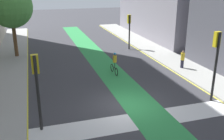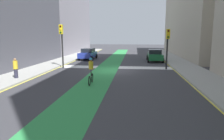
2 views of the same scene
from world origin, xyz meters
TOP-DOWN VIEW (x-y plane):
  - ground_plane at (0.00, 0.00)m, footprint 120.00×120.00m
  - bike_lane_paint at (0.81, 0.00)m, footprint 2.40×60.00m
  - crosswalk_band at (0.00, -2.00)m, footprint 12.00×1.80m
  - sidewalk_left at (-7.50, 0.00)m, footprint 3.00×60.00m
  - curb_stripe_left at (-6.00, 0.00)m, footprint 0.16×60.00m
  - sidewalk_right at (7.50, 0.00)m, footprint 3.00×60.00m
  - curb_stripe_right at (6.00, 0.00)m, footprint 0.16×60.00m
  - traffic_signal_near_right at (5.46, -0.88)m, footprint 0.35×0.52m
  - traffic_signal_near_left at (-5.25, -1.19)m, footprint 0.35×0.52m
  - car_green_left_near at (-4.70, -7.79)m, footprint 2.05×4.21m
  - car_blue_right_near at (4.63, -9.02)m, footprint 2.16×4.27m
  - cyclist_in_lane at (0.99, 5.70)m, footprint 0.32×1.73m
  - pedestrian_sidewalk_right_a at (7.01, 5.09)m, footprint 0.34×0.34m

SIDE VIEW (x-z plane):
  - ground_plane at x=0.00m, z-range 0.00..0.00m
  - crosswalk_band at x=0.00m, z-range 0.00..0.01m
  - bike_lane_paint at x=0.81m, z-range 0.00..0.01m
  - curb_stripe_left at x=-6.00m, z-range 0.00..0.01m
  - curb_stripe_right at x=6.00m, z-range 0.00..0.01m
  - sidewalk_left at x=-7.50m, z-range 0.00..0.15m
  - sidewalk_right at x=7.50m, z-range 0.00..0.15m
  - car_green_left_near at x=-4.70m, z-range 0.02..1.59m
  - car_blue_right_near at x=4.63m, z-range 0.02..1.59m
  - pedestrian_sidewalk_right_a at x=7.01m, z-range 0.16..1.69m
  - cyclist_in_lane at x=0.99m, z-range 0.04..1.90m
  - traffic_signal_near_left at x=-5.25m, z-range 0.82..4.83m
  - traffic_signal_near_right at x=5.46m, z-range 0.89..5.37m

